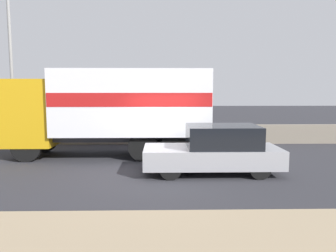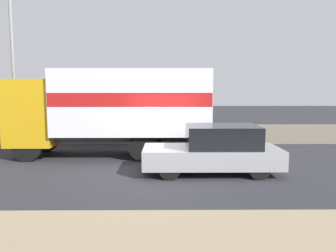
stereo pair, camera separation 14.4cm
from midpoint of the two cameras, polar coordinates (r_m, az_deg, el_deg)
The scene contains 5 objects.
ground_plane at distance 10.35m, azimuth -0.19°, elevation -8.19°, with size 80.00×80.00×0.00m, color #2D2D33.
stone_wall_backdrop at distance 15.66m, azimuth -0.30°, elevation -1.47°, with size 60.00×0.35×0.90m.
street_lamp at distance 15.89m, azimuth -25.31°, elevation 13.24°, with size 0.56×0.28×8.18m.
box_truck at distance 12.80m, azimuth -8.78°, elevation 3.46°, with size 7.56×2.43×3.34m.
car_hatchback at distance 10.31m, azimuth 8.56°, elevation -4.14°, with size 4.21×1.73×1.50m.
Camera 2 is at (0.02, -10.01, 2.63)m, focal length 35.00 mm.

